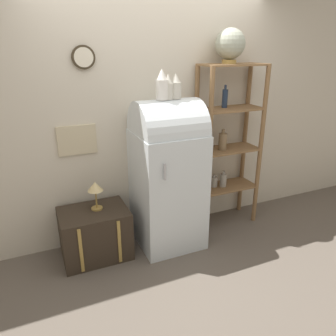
% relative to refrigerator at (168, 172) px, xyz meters
% --- Properties ---
extents(ground_plane, '(12.00, 12.00, 0.00)m').
position_rel_refrigerator_xyz_m(ground_plane, '(0.00, -0.22, -0.81)').
color(ground_plane, '#60564C').
extents(wall_back, '(7.00, 0.09, 2.70)m').
position_rel_refrigerator_xyz_m(wall_back, '(-0.00, 0.35, 0.54)').
color(wall_back, beige).
rests_on(wall_back, ground_plane).
extents(refrigerator, '(0.65, 0.68, 1.54)m').
position_rel_refrigerator_xyz_m(refrigerator, '(0.00, 0.00, 0.00)').
color(refrigerator, silver).
rests_on(refrigerator, ground_plane).
extents(suitcase_trunk, '(0.66, 0.50, 0.50)m').
position_rel_refrigerator_xyz_m(suitcase_trunk, '(-0.78, 0.04, -0.56)').
color(suitcase_trunk, '#33281E').
rests_on(suitcase_trunk, ground_plane).
extents(shelf_unit, '(0.72, 0.35, 1.84)m').
position_rel_refrigerator_xyz_m(shelf_unit, '(0.80, 0.13, 0.21)').
color(shelf_unit, olive).
rests_on(shelf_unit, ground_plane).
extents(globe, '(0.30, 0.30, 0.34)m').
position_rel_refrigerator_xyz_m(globe, '(0.75, 0.14, 1.22)').
color(globe, '#AD8942').
rests_on(globe, shelf_unit).
extents(vase_left, '(0.11, 0.11, 0.28)m').
position_rel_refrigerator_xyz_m(vase_left, '(-0.06, -0.01, 0.86)').
color(vase_left, white).
rests_on(vase_left, refrigerator).
extents(vase_center, '(0.10, 0.10, 0.23)m').
position_rel_refrigerator_xyz_m(vase_center, '(0.00, -0.01, 0.84)').
color(vase_center, beige).
rests_on(vase_center, refrigerator).
extents(vase_right, '(0.10, 0.10, 0.23)m').
position_rel_refrigerator_xyz_m(vase_right, '(0.08, -0.01, 0.84)').
color(vase_right, beige).
rests_on(vase_right, refrigerator).
extents(desk_lamp, '(0.15, 0.15, 0.29)m').
position_rel_refrigerator_xyz_m(desk_lamp, '(-0.73, 0.07, -0.08)').
color(desk_lamp, '#AD8942').
rests_on(desk_lamp, suitcase_trunk).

